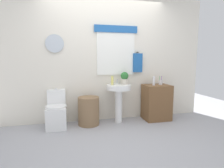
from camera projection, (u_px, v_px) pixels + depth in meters
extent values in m
plane|color=#A3A3A8|center=(119.00, 141.00, 2.87)|extent=(8.00, 8.00, 0.00)
cube|color=silver|center=(104.00, 59.00, 3.81)|extent=(4.40, 0.10, 2.60)
cube|color=white|center=(116.00, 54.00, 3.79)|extent=(0.80, 0.03, 0.88)
cube|color=#235BA3|center=(116.00, 29.00, 3.71)|extent=(0.90, 0.04, 0.14)
cylinder|color=silver|center=(55.00, 44.00, 3.48)|extent=(0.35, 0.03, 0.35)
cylinder|color=black|center=(138.00, 52.00, 3.88)|extent=(0.02, 0.06, 0.02)
cube|color=#235BA3|center=(138.00, 63.00, 3.89)|extent=(0.20, 0.05, 0.40)
cube|color=white|center=(57.00, 117.00, 3.44)|extent=(0.36, 0.50, 0.40)
cylinder|color=white|center=(56.00, 107.00, 3.35)|extent=(0.38, 0.38, 0.03)
cube|color=white|center=(57.00, 97.00, 3.56)|extent=(0.34, 0.18, 0.30)
cylinder|color=silver|center=(56.00, 89.00, 3.54)|extent=(0.04, 0.04, 0.02)
cylinder|color=#846647|center=(89.00, 111.00, 3.57)|extent=(0.41, 0.41, 0.55)
cylinder|color=white|center=(119.00, 106.00, 3.70)|extent=(0.15, 0.15, 0.68)
cylinder|color=white|center=(119.00, 87.00, 3.65)|extent=(0.49, 0.49, 0.10)
cylinder|color=silver|center=(117.00, 82.00, 3.75)|extent=(0.03, 0.03, 0.10)
cube|color=brown|center=(156.00, 102.00, 3.89)|extent=(0.54, 0.44, 0.75)
cylinder|color=#DBD166|center=(112.00, 80.00, 3.65)|extent=(0.05, 0.05, 0.18)
cylinder|color=beige|center=(125.00, 82.00, 3.73)|extent=(0.13, 0.13, 0.11)
sphere|color=#2D7033|center=(125.00, 76.00, 3.71)|extent=(0.16, 0.16, 0.16)
cylinder|color=white|center=(154.00, 81.00, 3.77)|extent=(0.05, 0.05, 0.19)
cylinder|color=silver|center=(161.00, 82.00, 3.87)|extent=(0.08, 0.08, 0.10)
cylinder|color=purple|center=(161.00, 80.00, 3.87)|extent=(0.01, 0.03, 0.18)
cylinder|color=green|center=(160.00, 80.00, 3.87)|extent=(0.01, 0.02, 0.18)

